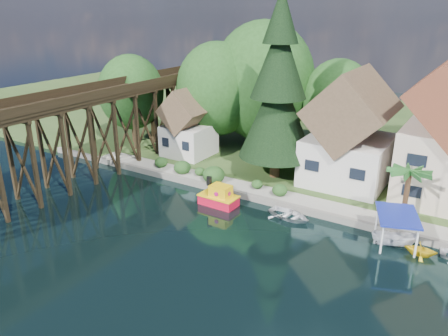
{
  "coord_description": "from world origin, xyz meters",
  "views": [
    {
      "loc": [
        17.96,
        -24.34,
        16.87
      ],
      "look_at": [
        -0.93,
        6.0,
        3.49
      ],
      "focal_mm": 35.0,
      "sensor_mm": 36.0,
      "label": 1
    }
  ],
  "objects_px": {
    "palm_tree": "(410,174)",
    "boat_canopy": "(395,233)",
    "conifer": "(278,91)",
    "boat_yellow": "(421,248)",
    "trestle_bridge": "(94,126)",
    "shed": "(189,127)",
    "house_left": "(350,136)",
    "tugboat": "(219,197)",
    "boat_white_a": "(289,214)"
  },
  "relations": [
    {
      "from": "house_left",
      "to": "boat_white_a",
      "type": "xyz_separation_m",
      "value": [
        -1.8,
        -9.42,
        -4.75
      ]
    },
    {
      "from": "palm_tree",
      "to": "boat_yellow",
      "type": "bearing_deg",
      "value": -62.08
    },
    {
      "from": "boat_yellow",
      "to": "trestle_bridge",
      "type": "bearing_deg",
      "value": 86.69
    },
    {
      "from": "tugboat",
      "to": "house_left",
      "type": "bearing_deg",
      "value": 51.5
    },
    {
      "from": "boat_white_a",
      "to": "boat_canopy",
      "type": "bearing_deg",
      "value": -80.4
    },
    {
      "from": "house_left",
      "to": "tugboat",
      "type": "xyz_separation_m",
      "value": [
        -8.24,
        -10.35,
        -4.38
      ]
    },
    {
      "from": "shed",
      "to": "house_left",
      "type": "bearing_deg",
      "value": 4.77
    },
    {
      "from": "palm_tree",
      "to": "boat_canopy",
      "type": "distance_m",
      "value": 4.92
    },
    {
      "from": "conifer",
      "to": "boat_yellow",
      "type": "bearing_deg",
      "value": -25.98
    },
    {
      "from": "house_left",
      "to": "boat_canopy",
      "type": "relative_size",
      "value": 2.32
    },
    {
      "from": "palm_tree",
      "to": "boat_yellow",
      "type": "xyz_separation_m",
      "value": [
        2.02,
        -3.82,
        -4.02
      ]
    },
    {
      "from": "shed",
      "to": "boat_canopy",
      "type": "distance_m",
      "value": 26.06
    },
    {
      "from": "trestle_bridge",
      "to": "tugboat",
      "type": "height_order",
      "value": "trestle_bridge"
    },
    {
      "from": "palm_tree",
      "to": "boat_canopy",
      "type": "bearing_deg",
      "value": -88.13
    },
    {
      "from": "conifer",
      "to": "boat_yellow",
      "type": "xyz_separation_m",
      "value": [
        15.1,
        -7.36,
        -8.62
      ]
    },
    {
      "from": "house_left",
      "to": "palm_tree",
      "type": "bearing_deg",
      "value": -42.63
    },
    {
      "from": "trestle_bridge",
      "to": "boat_white_a",
      "type": "xyz_separation_m",
      "value": [
        21.2,
        1.41,
        -4.96
      ]
    },
    {
      "from": "shed",
      "to": "conifer",
      "type": "xyz_separation_m",
      "value": [
        11.46,
        -0.98,
        5.37
      ]
    },
    {
      "from": "tugboat",
      "to": "shed",
      "type": "bearing_deg",
      "value": 137.8
    },
    {
      "from": "shed",
      "to": "boat_canopy",
      "type": "height_order",
      "value": "shed"
    },
    {
      "from": "house_left",
      "to": "boat_white_a",
      "type": "distance_m",
      "value": 10.71
    },
    {
      "from": "conifer",
      "to": "palm_tree",
      "type": "bearing_deg",
      "value": -15.16
    },
    {
      "from": "shed",
      "to": "palm_tree",
      "type": "distance_m",
      "value": 24.97
    },
    {
      "from": "trestle_bridge",
      "to": "boat_yellow",
      "type": "xyz_separation_m",
      "value": [
        31.57,
        0.99,
        -4.77
      ]
    },
    {
      "from": "shed",
      "to": "boat_yellow",
      "type": "relative_size",
      "value": 3.56
    },
    {
      "from": "conifer",
      "to": "tugboat",
      "type": "height_order",
      "value": "conifer"
    },
    {
      "from": "trestle_bridge",
      "to": "boat_canopy",
      "type": "distance_m",
      "value": 29.98
    },
    {
      "from": "palm_tree",
      "to": "boat_canopy",
      "type": "height_order",
      "value": "palm_tree"
    },
    {
      "from": "palm_tree",
      "to": "tugboat",
      "type": "distance_m",
      "value": 15.87
    },
    {
      "from": "house_left",
      "to": "conifer",
      "type": "distance_m",
      "value": 8.09
    },
    {
      "from": "palm_tree",
      "to": "shed",
      "type": "bearing_deg",
      "value": 169.56
    },
    {
      "from": "house_left",
      "to": "trestle_bridge",
      "type": "bearing_deg",
      "value": -154.79
    },
    {
      "from": "house_left",
      "to": "boat_canopy",
      "type": "bearing_deg",
      "value": -54.99
    },
    {
      "from": "trestle_bridge",
      "to": "shed",
      "type": "bearing_deg",
      "value": 61.81
    },
    {
      "from": "trestle_bridge",
      "to": "conifer",
      "type": "height_order",
      "value": "conifer"
    },
    {
      "from": "house_left",
      "to": "boat_yellow",
      "type": "bearing_deg",
      "value": -48.96
    },
    {
      "from": "conifer",
      "to": "tugboat",
      "type": "relative_size",
      "value": 5.13
    },
    {
      "from": "shed",
      "to": "tugboat",
      "type": "xyz_separation_m",
      "value": [
        9.76,
        -8.85,
        -3.07
      ]
    },
    {
      "from": "shed",
      "to": "tugboat",
      "type": "distance_m",
      "value": 13.53
    },
    {
      "from": "trestle_bridge",
      "to": "conifer",
      "type": "xyz_separation_m",
      "value": [
        16.46,
        8.35,
        3.85
      ]
    },
    {
      "from": "conifer",
      "to": "boat_canopy",
      "type": "xyz_separation_m",
      "value": [
        13.19,
        -7.02,
        -8.08
      ]
    },
    {
      "from": "shed",
      "to": "boat_white_a",
      "type": "distance_m",
      "value": 18.36
    },
    {
      "from": "conifer",
      "to": "palm_tree",
      "type": "distance_m",
      "value": 14.31
    },
    {
      "from": "conifer",
      "to": "tugboat",
      "type": "distance_m",
      "value": 11.67
    },
    {
      "from": "house_left",
      "to": "shed",
      "type": "distance_m",
      "value": 18.11
    },
    {
      "from": "palm_tree",
      "to": "boat_canopy",
      "type": "xyz_separation_m",
      "value": [
        0.11,
        -3.48,
        -3.48
      ]
    },
    {
      "from": "tugboat",
      "to": "boat_canopy",
      "type": "xyz_separation_m",
      "value": [
        14.89,
        0.85,
        0.37
      ]
    },
    {
      "from": "trestle_bridge",
      "to": "palm_tree",
      "type": "distance_m",
      "value": 29.94
    },
    {
      "from": "trestle_bridge",
      "to": "shed",
      "type": "relative_size",
      "value": 5.63
    },
    {
      "from": "trestle_bridge",
      "to": "house_left",
      "type": "bearing_deg",
      "value": 25.21
    }
  ]
}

